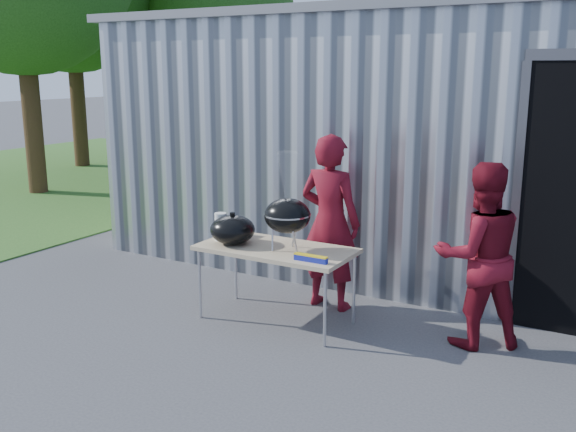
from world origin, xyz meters
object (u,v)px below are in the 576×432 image
Objects in this scene: folding_table at (276,251)px; person_bystander at (479,255)px; kettle_grill at (287,207)px; person_cook at (330,222)px.

folding_table is 0.91× the size of person_bystander.
person_cook reaches higher than kettle_grill.
folding_table is 0.83× the size of person_cook.
folding_table is 0.70m from person_cook.
person_bystander is (1.68, 0.46, -0.34)m from kettle_grill.
person_cook is at bearing 79.19° from kettle_grill.
person_bystander is at bearing 15.36° from kettle_grill.
person_cook is at bearing -41.97° from person_bystander.
kettle_grill reaches higher than folding_table.
person_cook is (0.13, 0.66, -0.27)m from kettle_grill.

